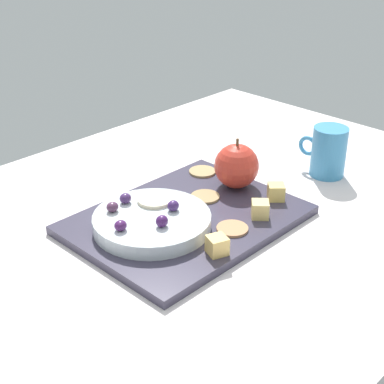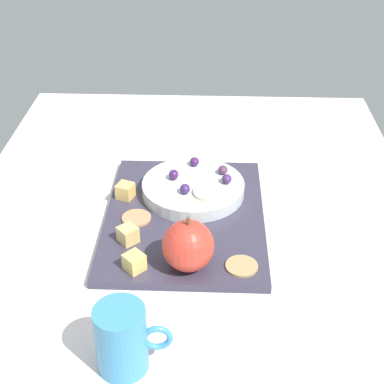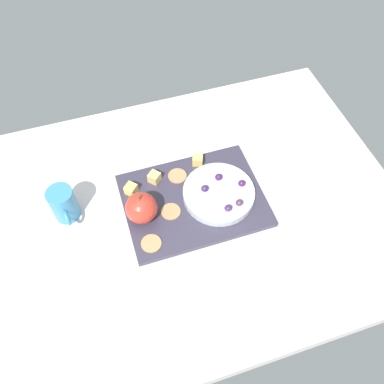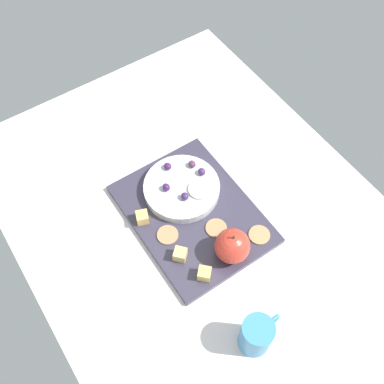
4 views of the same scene
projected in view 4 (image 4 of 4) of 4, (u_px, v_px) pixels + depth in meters
table at (204, 227)px, 112.66cm from camera, size 114.78×82.54×4.49cm
platter at (193, 214)px, 111.27cm from camera, size 36.15×27.43×1.45cm
serving_dish at (182, 188)px, 112.92cm from camera, size 18.71×18.71×2.30cm
apple_whole at (234, 245)px, 101.63cm from camera, size 8.00×8.00×8.00cm
apple_stem at (235, 236)px, 97.74cm from camera, size 0.50×0.50×1.20cm
cheese_cube_0 at (142, 217)px, 108.32cm from camera, size 3.57×3.57×2.76cm
cheese_cube_1 at (204, 274)px, 100.85cm from camera, size 3.91×3.91×2.76cm
cheese_cube_2 at (180, 254)px, 103.29cm from camera, size 3.90×3.90×2.76cm
cracker_0 at (216, 228)px, 108.14cm from camera, size 5.04×5.04×0.40cm
cracker_1 at (259, 235)px, 107.20cm from camera, size 5.04×5.04×0.40cm
cracker_2 at (168, 235)px, 107.20cm from camera, size 5.04×5.04×0.40cm
grape_0 at (202, 172)px, 113.13cm from camera, size 1.98×1.78×1.68cm
grape_1 at (166, 187)px, 110.62cm from camera, size 1.98×1.78×1.84cm
grape_2 at (192, 164)px, 114.40cm from camera, size 1.98×1.78×1.59cm
grape_3 at (185, 196)px, 109.32cm from camera, size 1.98×1.78×1.74cm
grape_4 at (167, 166)px, 114.00cm from camera, size 1.98×1.78×1.61cm
apple_slice_0 at (200, 189)px, 111.06cm from camera, size 5.80×5.80×0.60cm
cup at (256, 335)px, 91.84cm from camera, size 6.58×9.79×9.65cm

